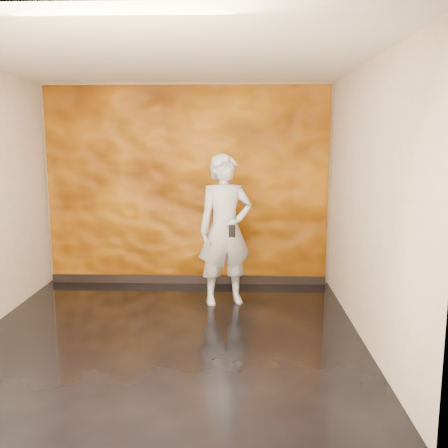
# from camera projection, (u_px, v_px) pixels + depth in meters

# --- Properties ---
(room) EXTENTS (4.02, 4.02, 2.81)m
(room) POSITION_uv_depth(u_px,v_px,m) (167.00, 203.00, 5.00)
(room) COLOR black
(room) RESTS_ON ground
(feature_wall) EXTENTS (3.90, 0.06, 2.75)m
(feature_wall) POSITION_uv_depth(u_px,v_px,m) (187.00, 187.00, 6.94)
(feature_wall) COLOR orange
(feature_wall) RESTS_ON ground
(baseboard) EXTENTS (3.90, 0.04, 0.12)m
(baseboard) POSITION_uv_depth(u_px,v_px,m) (188.00, 279.00, 7.12)
(baseboard) COLOR black
(baseboard) RESTS_ON ground
(man) EXTENTS (0.77, 0.61, 1.86)m
(man) POSITION_uv_depth(u_px,v_px,m) (225.00, 230.00, 6.14)
(man) COLOR #A0A4AF
(man) RESTS_ON ground
(phone) EXTENTS (0.08, 0.03, 0.14)m
(phone) POSITION_uv_depth(u_px,v_px,m) (232.00, 231.00, 5.84)
(phone) COLOR black
(phone) RESTS_ON man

